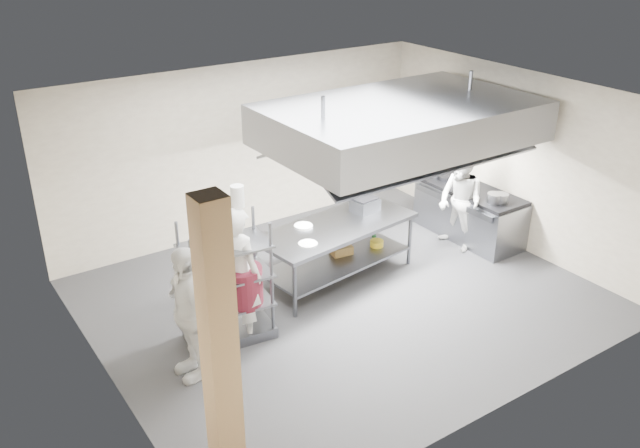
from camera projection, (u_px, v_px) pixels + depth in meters
floor at (343, 298)px, 10.11m from camera, size 7.00×7.00×0.00m
ceiling at (347, 101)px, 8.84m from camera, size 7.00×7.00×0.00m
wall_back at (243, 149)px, 11.73m from camera, size 7.00×0.00×7.00m
wall_left at (96, 275)px, 7.70m from camera, size 0.00×6.00×6.00m
wall_right at (515, 159)px, 11.26m from camera, size 0.00×6.00×6.00m
column at (219, 337)px, 6.57m from camera, size 0.30×0.30×3.00m
exhaust_hood at (401, 123)px, 10.06m from camera, size 4.00×2.50×0.60m
hood_strip_a at (352, 154)px, 9.73m from camera, size 1.60×0.12×0.04m
hood_strip_b at (443, 133)px, 10.65m from camera, size 1.60×0.12×0.04m
wall_shelf at (333, 134)px, 12.52m from camera, size 1.50×0.28×0.04m
island at (336, 251)px, 10.50m from camera, size 2.69×1.39×0.91m
island_worktop at (336, 227)px, 10.32m from camera, size 2.69×1.39×0.06m
island_undershelf at (336, 260)px, 10.57m from camera, size 2.47×1.26×0.04m
pass_rack at (227, 282)px, 8.85m from camera, size 1.21×0.79×1.71m
cooking_range at (469, 214)px, 11.87m from camera, size 0.80×2.00×0.84m
range_top at (471, 191)px, 11.68m from camera, size 0.78×1.96×0.06m
chef_head at (238, 274)px, 8.81m from camera, size 0.72×0.83×1.93m
chef_line at (460, 202)px, 11.28m from camera, size 0.69×0.87×1.70m
chef_plating at (189, 313)px, 8.11m from camera, size 0.44×1.04×1.77m
griddle at (365, 205)px, 10.75m from camera, size 0.45×0.37×0.20m
wicker_basket at (341, 250)px, 10.69m from camera, size 0.35×0.27×0.14m
stockpot at (494, 198)px, 11.08m from camera, size 0.24×0.24×0.17m
plate_stack at (228, 302)px, 8.98m from camera, size 0.28×0.28×0.05m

